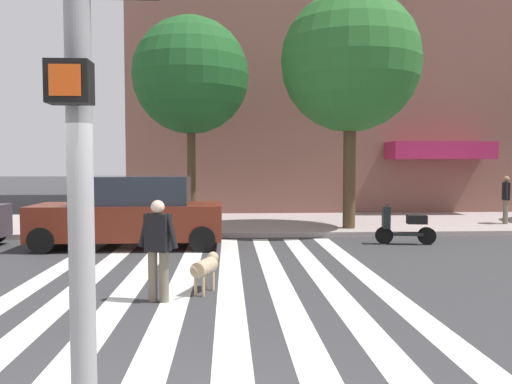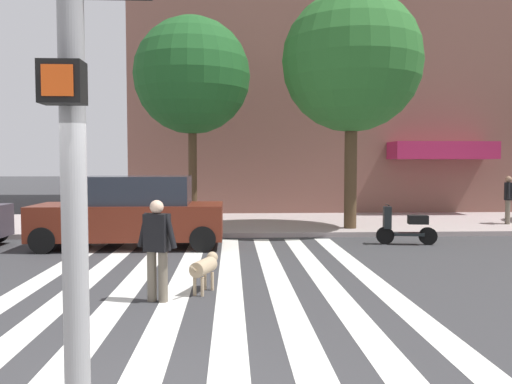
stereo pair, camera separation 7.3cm
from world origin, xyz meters
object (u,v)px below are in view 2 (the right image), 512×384
Objects in this scene: street_tree_nearest at (192,76)px; pedestrian_bystander at (508,197)px; pedestrian_dog_walker at (157,244)px; dog_on_leash at (205,267)px; street_tree_middle at (352,62)px; parked_scooter at (406,227)px; parked_car_behind_first at (132,213)px.

pedestrian_bystander is at bearing -0.30° from street_tree_nearest.
pedestrian_dog_walker reaches higher than dog_on_leash.
street_tree_nearest is 5.18m from street_tree_middle.
parked_scooter is 0.24× the size of street_tree_nearest.
pedestrian_dog_walker is at bearing -142.35° from dog_on_leash.
parked_car_behind_first is at bearing -164.27° from pedestrian_bystander.
pedestrian_bystander is (9.94, 8.24, 0.63)m from dog_on_leash.
street_tree_middle is at bearing 21.56° from parked_car_behind_first.
street_tree_middle reaches higher than parked_car_behind_first.
street_tree_nearest is 4.19× the size of pedestrian_bystander.
street_tree_nearest is 6.94× the size of dog_on_leash.
street_tree_middle is at bearing -10.28° from street_tree_nearest.
pedestrian_dog_walker is (-5.00, -7.93, -4.48)m from street_tree_middle.
pedestrian_dog_walker is 1.66× the size of dog_on_leash.
street_tree_nearest reaches higher than pedestrian_dog_walker.
parked_scooter is at bearing 0.72° from parked_car_behind_first.
street_tree_nearest reaches higher than dog_on_leash.
parked_scooter is at bearing -29.06° from street_tree_nearest.
street_tree_nearest is (1.35, 3.47, 4.18)m from parked_car_behind_first.
dog_on_leash is at bearing -65.77° from parked_car_behind_first.
street_tree_nearest is at bearing 95.63° from dog_on_leash.
street_tree_middle is 7.56× the size of dog_on_leash.
parked_scooter is 8.34m from street_tree_nearest.
street_tree_middle is 10.39m from pedestrian_dog_walker.
pedestrian_dog_walker is at bearing -89.44° from street_tree_nearest.
parked_car_behind_first is 12.59m from pedestrian_bystander.
parked_scooter is (7.42, 0.09, -0.44)m from parked_car_behind_first.
parked_scooter is at bearing -144.71° from pedestrian_bystander.
street_tree_nearest is 0.92× the size of street_tree_middle.
pedestrian_bystander is (10.76, -0.06, -4.02)m from street_tree_nearest.
street_tree_middle is 4.57× the size of pedestrian_dog_walker.
parked_car_behind_first reaches higher than parked_scooter.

